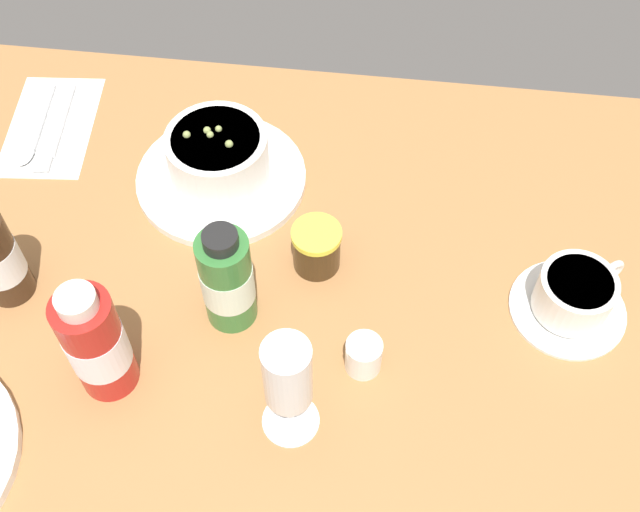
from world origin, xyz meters
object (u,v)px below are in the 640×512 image
at_px(cutlery_setting, 50,128).
at_px(creamer_jug, 363,355).
at_px(wine_glass, 288,379).
at_px(sauce_bottle_green, 228,277).
at_px(coffee_cup, 574,296).
at_px(porridge_bowl, 219,162).
at_px(sauce_bottle_red, 96,343).
at_px(jam_jar, 317,248).

relative_size(cutlery_setting, creamer_jug, 3.93).
bearing_deg(wine_glass, sauce_bottle_green, -56.17).
bearing_deg(creamer_jug, coffee_cup, -156.29).
distance_m(creamer_jug, wine_glass, 0.13).
bearing_deg(cutlery_setting, porridge_bowl, 165.82).
distance_m(coffee_cup, sauce_bottle_green, 0.39).
bearing_deg(creamer_jug, wine_glass, 47.37).
relative_size(wine_glass, sauce_bottle_red, 0.94).
bearing_deg(wine_glass, coffee_cup, -149.53).
distance_m(creamer_jug, jam_jar, 0.15).
bearing_deg(jam_jar, creamer_jug, 117.16).
height_order(cutlery_setting, sauce_bottle_red, sauce_bottle_red).
xyz_separation_m(coffee_cup, creamer_jug, (0.23, 0.10, -0.01)).
bearing_deg(cutlery_setting, wine_glass, 135.50).
distance_m(jam_jar, sauce_bottle_red, 0.28).
relative_size(jam_jar, sauce_bottle_green, 0.41).
distance_m(cutlery_setting, sauce_bottle_green, 0.40).
height_order(cutlery_setting, creamer_jug, creamer_jug).
distance_m(coffee_cup, sauce_bottle_red, 0.53).
height_order(porridge_bowl, sauce_bottle_green, sauce_bottle_green).
distance_m(creamer_jug, sauce_bottle_green, 0.17).
xyz_separation_m(cutlery_setting, jam_jar, (-0.39, 0.18, 0.03)).
height_order(coffee_cup, jam_jar, same).
distance_m(wine_glass, jam_jar, 0.22).
height_order(porridge_bowl, coffee_cup, porridge_bowl).
relative_size(wine_glass, sauce_bottle_green, 1.03).
height_order(porridge_bowl, jam_jar, porridge_bowl).
relative_size(cutlery_setting, coffee_cup, 1.48).
relative_size(jam_jar, sauce_bottle_red, 0.38).
bearing_deg(coffee_cup, sauce_bottle_red, 16.48).
bearing_deg(coffee_cup, sauce_bottle_green, 6.97).
xyz_separation_m(wine_glass, jam_jar, (-0.00, -0.21, -0.07)).
distance_m(wine_glass, sauce_bottle_red, 0.21).
bearing_deg(coffee_cup, porridge_bowl, -18.15).
xyz_separation_m(creamer_jug, wine_glass, (0.07, 0.08, 0.08)).
height_order(jam_jar, sauce_bottle_red, sauce_bottle_red).
bearing_deg(cutlery_setting, creamer_jug, 146.11).
bearing_deg(creamer_jug, porridge_bowl, -49.84).
height_order(porridge_bowl, wine_glass, wine_glass).
bearing_deg(wine_glass, sauce_bottle_red, -7.67).
bearing_deg(sauce_bottle_green, cutlery_setting, -39.95).
bearing_deg(jam_jar, sauce_bottle_red, 41.07).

